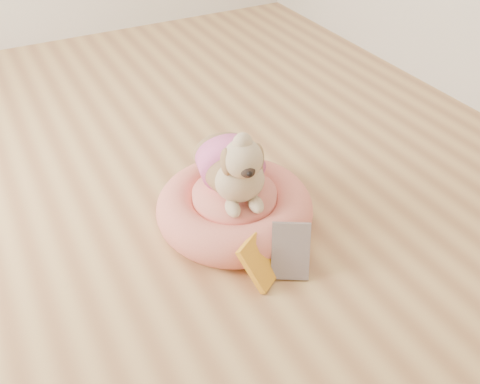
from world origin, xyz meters
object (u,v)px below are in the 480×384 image
pet_bed (235,208)px  dog (233,154)px  book_white (291,251)px  book_yellow (258,263)px

pet_bed → dog: (0.01, 0.02, 0.26)m
book_white → pet_bed: bearing=129.3°
dog → book_white: dog is taller
book_yellow → dog: bearing=44.7°
dog → book_yellow: bearing=-90.8°
dog → book_white: size_ratio=2.12×
pet_bed → book_yellow: (-0.07, -0.34, 0.00)m
book_yellow → book_white: (0.13, -0.02, 0.02)m
dog → book_white: (0.05, -0.38, -0.24)m
pet_bed → dog: dog is taller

